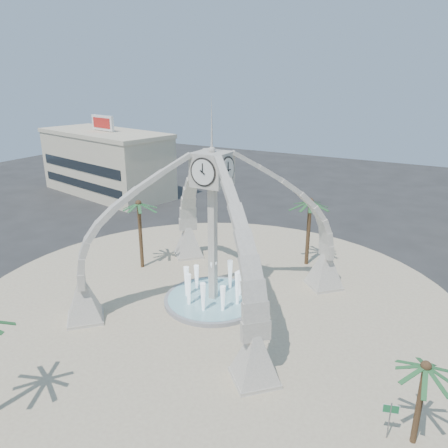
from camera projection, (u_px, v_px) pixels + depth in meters
The scene contains 9 objects.
ground at pixel (213, 302), 35.69m from camera, with size 140.00×140.00×0.00m, color #282828.
plaza at pixel (213, 302), 35.68m from camera, with size 40.00×40.00×0.06m, color beige.
clock_tower at pixel (213, 227), 33.58m from camera, with size 17.94×17.94×16.30m.
fountain at pixel (213, 299), 35.60m from camera, with size 8.00×8.00×3.62m.
building_nw at pixel (106, 162), 67.03m from camera, with size 23.75×13.73×11.90m.
palm_east at pixel (426, 367), 20.61m from camera, with size 3.78×3.78×5.21m.
palm_west at pixel (138, 204), 40.08m from camera, with size 3.85×3.85×7.14m.
palm_north at pixel (310, 202), 40.76m from camera, with size 4.78×4.78×7.17m.
street_sign at pixel (390, 413), 21.79m from camera, with size 0.79×0.26×2.24m.
Camera 1 is at (16.18, -27.24, 17.64)m, focal length 35.00 mm.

